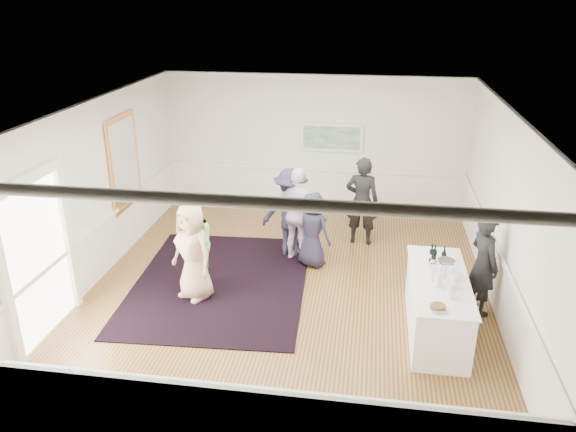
# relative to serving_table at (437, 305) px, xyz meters

# --- Properties ---
(floor) EXTENTS (8.00, 8.00, 0.00)m
(floor) POSITION_rel_serving_table_xyz_m (-2.45, 0.97, -0.46)
(floor) COLOR olive
(floor) RESTS_ON ground
(ceiling) EXTENTS (7.00, 8.00, 0.02)m
(ceiling) POSITION_rel_serving_table_xyz_m (-2.45, 0.97, 2.74)
(ceiling) COLOR white
(ceiling) RESTS_ON wall_back
(wall_left) EXTENTS (0.02, 8.00, 3.20)m
(wall_left) POSITION_rel_serving_table_xyz_m (-5.95, 0.97, 1.14)
(wall_left) COLOR white
(wall_left) RESTS_ON floor
(wall_right) EXTENTS (0.02, 8.00, 3.20)m
(wall_right) POSITION_rel_serving_table_xyz_m (1.05, 0.97, 1.14)
(wall_right) COLOR white
(wall_right) RESTS_ON floor
(wall_back) EXTENTS (7.00, 0.02, 3.20)m
(wall_back) POSITION_rel_serving_table_xyz_m (-2.45, 4.97, 1.14)
(wall_back) COLOR white
(wall_back) RESTS_ON floor
(wall_front) EXTENTS (7.00, 0.02, 3.20)m
(wall_front) POSITION_rel_serving_table_xyz_m (-2.45, -3.03, 1.14)
(wall_front) COLOR white
(wall_front) RESTS_ON floor
(wainscoting) EXTENTS (7.00, 8.00, 1.00)m
(wainscoting) POSITION_rel_serving_table_xyz_m (-2.45, 0.97, 0.04)
(wainscoting) COLOR white
(wainscoting) RESTS_ON floor
(mirror) EXTENTS (0.05, 1.25, 1.85)m
(mirror) POSITION_rel_serving_table_xyz_m (-5.90, 2.27, 1.34)
(mirror) COLOR #F6A048
(mirror) RESTS_ON wall_left
(doorway) EXTENTS (0.10, 1.78, 2.56)m
(doorway) POSITION_rel_serving_table_xyz_m (-5.89, -0.93, 0.96)
(doorway) COLOR white
(doorway) RESTS_ON wall_left
(landscape_painting) EXTENTS (1.44, 0.06, 0.66)m
(landscape_painting) POSITION_rel_serving_table_xyz_m (-2.05, 4.91, 1.32)
(landscape_painting) COLOR white
(landscape_painting) RESTS_ON wall_back
(area_rug) EXTENTS (3.26, 4.16, 0.02)m
(area_rug) POSITION_rel_serving_table_xyz_m (-3.70, 0.98, -0.45)
(area_rug) COLOR black
(area_rug) RESTS_ON floor
(serving_table) EXTENTS (0.86, 2.27, 0.92)m
(serving_table) POSITION_rel_serving_table_xyz_m (0.00, 0.00, 0.00)
(serving_table) COLOR white
(serving_table) RESTS_ON floor
(bartender) EXTENTS (0.64, 0.74, 1.71)m
(bartender) POSITION_rel_serving_table_xyz_m (0.75, 0.71, 0.39)
(bartender) COLOR black
(bartender) RESTS_ON floor
(guest_tan) EXTENTS (1.00, 0.89, 1.71)m
(guest_tan) POSITION_rel_serving_table_xyz_m (-3.99, 0.44, 0.39)
(guest_tan) COLOR tan
(guest_tan) RESTS_ON floor
(guest_green) EXTENTS (0.95, 0.99, 1.60)m
(guest_green) POSITION_rel_serving_table_xyz_m (-4.11, 0.89, 0.34)
(guest_green) COLOR #6CCB51
(guest_green) RESTS_ON floor
(guest_lilac) EXTENTS (1.18, 0.82, 1.86)m
(guest_lilac) POSITION_rel_serving_table_xyz_m (-2.43, 2.19, 0.47)
(guest_lilac) COLOR white
(guest_lilac) RESTS_ON floor
(guest_dark_a) EXTENTS (1.16, 0.67, 1.78)m
(guest_dark_a) POSITION_rel_serving_table_xyz_m (-2.62, 2.38, 0.43)
(guest_dark_a) COLOR #222035
(guest_dark_a) RESTS_ON floor
(guest_dark_b) EXTENTS (0.71, 0.50, 1.85)m
(guest_dark_b) POSITION_rel_serving_table_xyz_m (-1.26, 3.14, 0.46)
(guest_dark_b) COLOR black
(guest_dark_b) RESTS_ON floor
(guest_navy) EXTENTS (0.85, 0.77, 1.46)m
(guest_navy) POSITION_rel_serving_table_xyz_m (-2.13, 1.97, 0.27)
(guest_navy) COLOR #222035
(guest_navy) RESTS_ON floor
(wine_bottles) EXTENTS (0.26, 0.25, 0.31)m
(wine_bottles) POSITION_rel_serving_table_xyz_m (-0.00, 0.50, 0.61)
(wine_bottles) COLOR black
(wine_bottles) RESTS_ON serving_table
(juice_pitchers) EXTENTS (0.40, 0.63, 0.24)m
(juice_pitchers) POSITION_rel_serving_table_xyz_m (0.05, -0.23, 0.58)
(juice_pitchers) COLOR #76A239
(juice_pitchers) RESTS_ON serving_table
(ice_bucket) EXTENTS (0.26, 0.26, 0.25)m
(ice_bucket) POSITION_rel_serving_table_xyz_m (0.09, 0.14, 0.57)
(ice_bucket) COLOR silver
(ice_bucket) RESTS_ON serving_table
(nut_bowl) EXTENTS (0.24, 0.24, 0.08)m
(nut_bowl) POSITION_rel_serving_table_xyz_m (-0.11, -0.91, 0.49)
(nut_bowl) COLOR white
(nut_bowl) RESTS_ON serving_table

